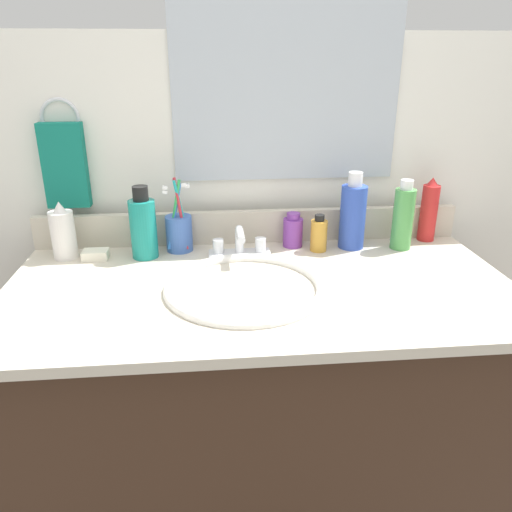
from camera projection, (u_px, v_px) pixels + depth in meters
The scene contains 18 objects.
vanity_cabinet at pixel (260, 420), 1.28m from camera, with size 1.12×0.54×0.73m, color #382316.
countertop at pixel (261, 289), 1.14m from camera, with size 1.17×0.59×0.02m, color beige.
backsplash at pixel (250, 226), 1.38m from camera, with size 1.17×0.02×0.09m, color beige.
back_wall at pixel (249, 266), 1.50m from camera, with size 2.27×0.04×1.30m, color white.
mirror_panel at pixel (287, 71), 1.28m from camera, with size 0.60×0.01×0.56m, color #B2BCC6.
towel_ring at pixel (60, 118), 1.27m from camera, with size 0.10×0.10×0.01m, color silver.
hand_towel at pixel (65, 166), 1.30m from camera, with size 0.11×0.04×0.22m, color #147260.
sink_basin at pixel (245, 301), 1.13m from camera, with size 0.37×0.37×0.11m.
faucet at pixel (240, 247), 1.28m from camera, with size 0.16×0.10×0.08m.
bottle_shampoo_blue at pixel (353, 215), 1.33m from camera, with size 0.07×0.07×0.21m.
bottle_mouthwash_teal at pixel (143, 227), 1.26m from camera, with size 0.07×0.07×0.19m.
bottle_spray_red at pixel (429, 211), 1.38m from camera, with size 0.05×0.05×0.18m.
bottle_toner_green at pixel (403, 217), 1.32m from camera, with size 0.05×0.05×0.19m.
bottle_lotion_white at pixel (63, 233), 1.27m from camera, with size 0.06×0.06×0.15m.
bottle_oil_amber at pixel (319, 235), 1.32m from camera, with size 0.04×0.04×0.10m.
bottle_cream_purple at pixel (293, 231), 1.35m from camera, with size 0.05×0.05×0.09m.
cup_blue_plastic at pixel (179, 231), 1.32m from camera, with size 0.07×0.07×0.20m.
soap_bar at pixel (96, 255), 1.28m from camera, with size 0.06×0.04×0.02m, color white.
Camera 1 is at (-0.11, -1.03, 1.24)m, focal length 34.89 mm.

